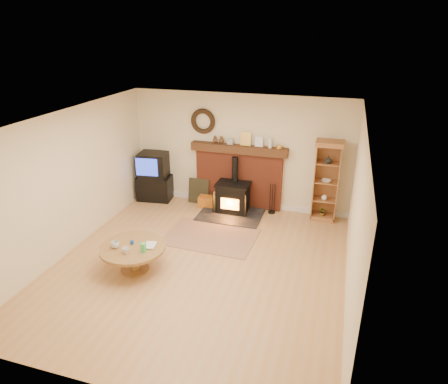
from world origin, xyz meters
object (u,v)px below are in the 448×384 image
(curio_cabinet, at_px, (326,181))
(coffee_table, at_px, (133,251))
(tv_unit, at_px, (154,177))
(wood_stove, at_px, (233,199))

(curio_cabinet, relative_size, coffee_table, 1.57)
(tv_unit, xyz_separation_m, curio_cabinet, (4.00, 0.08, 0.33))
(wood_stove, height_order, curio_cabinet, curio_cabinet)
(curio_cabinet, height_order, coffee_table, curio_cabinet)
(wood_stove, bearing_deg, coffee_table, -110.08)
(tv_unit, bearing_deg, curio_cabinet, 1.20)
(curio_cabinet, distance_m, coffee_table, 4.27)
(wood_stove, distance_m, tv_unit, 2.04)
(wood_stove, height_order, tv_unit, wood_stove)
(wood_stove, xyz_separation_m, curio_cabinet, (1.98, 0.28, 0.55))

